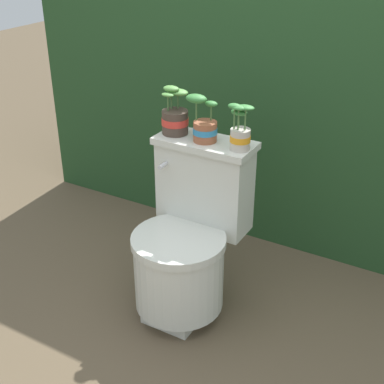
{
  "coord_description": "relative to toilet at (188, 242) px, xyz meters",
  "views": [
    {
      "loc": [
        0.93,
        -1.66,
        1.66
      ],
      "look_at": [
        -0.09,
        0.12,
        0.58
      ],
      "focal_mm": 50.0,
      "sensor_mm": 36.0,
      "label": 1
    }
  ],
  "objects": [
    {
      "name": "potted_plant_midleft",
      "position": [
        -0.0,
        0.14,
        0.51
      ],
      "size": [
        0.14,
        0.11,
        0.2
      ],
      "color": "#9E5638",
      "rests_on": "toilet"
    },
    {
      "name": "hedge_backdrop",
      "position": [
        0.09,
        1.24,
        0.44
      ],
      "size": [
        2.98,
        1.09,
        1.57
      ],
      "color": "#234723",
      "rests_on": "ground"
    },
    {
      "name": "toilet",
      "position": [
        0.0,
        0.0,
        0.0
      ],
      "size": [
        0.44,
        0.54,
        0.78
      ],
      "color": "silver",
      "rests_on": "ground"
    },
    {
      "name": "ground_plane",
      "position": [
        0.09,
        -0.08,
        -0.34
      ],
      "size": [
        12.0,
        12.0,
        0.0
      ],
      "primitive_type": "plane",
      "color": "brown"
    },
    {
      "name": "potted_plant_left",
      "position": [
        -0.16,
        0.16,
        0.52
      ],
      "size": [
        0.13,
        0.13,
        0.21
      ],
      "color": "#47382D",
      "rests_on": "toilet"
    },
    {
      "name": "potted_plant_middle",
      "position": [
        0.17,
        0.13,
        0.52
      ],
      "size": [
        0.11,
        0.09,
        0.2
      ],
      "color": "beige",
      "rests_on": "toilet"
    }
  ]
}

